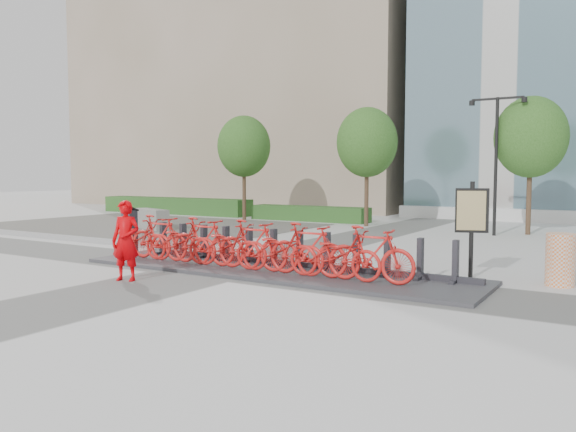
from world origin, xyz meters
The scene contains 27 objects.
ground centered at (0.00, 0.00, 0.00)m, with size 120.00×120.00×0.00m, color silver.
tan_building centered at (-16.00, 26.00, 15.00)m, with size 26.00×16.00×30.00m, color tan.
gravel_patch centered at (-10.00, 7.00, 0.01)m, with size 14.00×14.00×0.00m, color #4A4946.
curb centered at (-10.00, 1.90, 0.07)m, with size 14.00×0.25×0.15m, color #979797.
hedge_a centered at (-14.00, 13.50, 0.45)m, with size 10.00×1.40×0.90m, color #2F6B2A.
hedge_b centered at (-5.00, 13.20, 0.35)m, with size 6.00×1.20×0.70m, color #2F6B2A.
tree_0 centered at (-8.00, 12.00, 3.59)m, with size 2.60×2.60×5.10m.
tree_1 centered at (-1.50, 12.00, 3.59)m, with size 2.60×2.60×5.10m.
tree_2 centered at (5.00, 12.00, 3.59)m, with size 2.60×2.60×5.10m.
streetlamp centered at (4.00, 11.00, 3.13)m, with size 2.00×0.20×5.00m.
dock_pad centered at (1.30, 0.30, 0.04)m, with size 9.60×2.40×0.08m, color #3F3F44.
dock_rail_posts centered at (1.36, 0.77, 0.51)m, with size 8.02×0.50×0.85m, color #2E2D34, non-canonical shape.
bike_0 centered at (-2.60, -0.05, 0.59)m, with size 0.67×1.93×1.02m, color red.
bike_1 centered at (-1.88, -0.05, 0.64)m, with size 0.53×1.88×1.13m, color red.
bike_2 centered at (-1.16, -0.05, 0.59)m, with size 0.67×1.93×1.02m, color red.
bike_3 centered at (-0.44, -0.05, 0.64)m, with size 0.53×1.88×1.13m, color red.
bike_4 centered at (0.28, -0.05, 0.59)m, with size 0.67×1.93×1.02m, color red.
bike_5 centered at (1.00, -0.05, 0.64)m, with size 0.53×1.88×1.13m, color red.
bike_6 centered at (1.72, -0.05, 0.59)m, with size 0.67×1.93×1.02m, color red.
bike_7 centered at (2.44, -0.05, 0.64)m, with size 0.53×1.88×1.13m, color red.
bike_8 centered at (3.16, -0.05, 0.59)m, with size 0.67×1.93×1.02m, color red.
bike_9 centered at (3.88, -0.05, 0.64)m, with size 0.53×1.88×1.13m, color red.
kiosk centered at (-3.36, 0.36, 0.71)m, with size 0.41×0.35×1.31m.
worker_red centered at (-0.74, -2.16, 0.85)m, with size 0.62×0.40×1.69m, color #DD0007.
construction_barrel centered at (7.09, 1.97, 0.53)m, with size 0.55×0.55×1.06m, color orange.
jersey_barrier centered at (-8.47, 6.20, 0.41)m, with size 2.12×0.58×0.82m, color gray.
map_sign centered at (5.38, 1.84, 1.38)m, with size 0.67×0.33×2.08m.
Camera 1 is at (8.28, -10.31, 2.23)m, focal length 35.00 mm.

